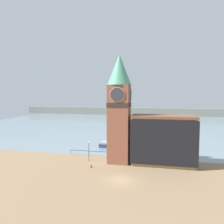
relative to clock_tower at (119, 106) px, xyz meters
name	(u,v)px	position (x,y,z in m)	size (l,w,h in m)	color
ground_plane	(120,180)	(1.93, -9.63, -11.87)	(160.00, 160.00, 0.00)	#846B4C
water	(147,123)	(1.93, 63.46, -11.87)	(160.00, 120.00, 0.00)	gray
far_shoreline	(150,112)	(1.93, 103.46, -9.37)	(180.00, 3.00, 5.00)	gray
pier_railing	(89,151)	(-7.82, 3.21, -10.93)	(9.32, 0.08, 1.09)	#232328
clock_tower	(119,106)	(0.00, 0.00, 0.00)	(4.96, 4.96, 22.36)	brown
pier_building	(163,140)	(9.00, 0.35, -6.85)	(12.79, 5.59, 10.01)	#A88451
boat_near	(109,145)	(-4.99, 11.63, -11.28)	(5.43, 1.86, 1.54)	#333856
mooring_bollard_near	(91,166)	(-4.64, -4.81, -11.54)	(0.28, 0.28, 0.62)	brown
lamp_post	(89,147)	(-6.45, -0.71, -8.92)	(0.32, 0.32, 4.27)	#2D2D33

